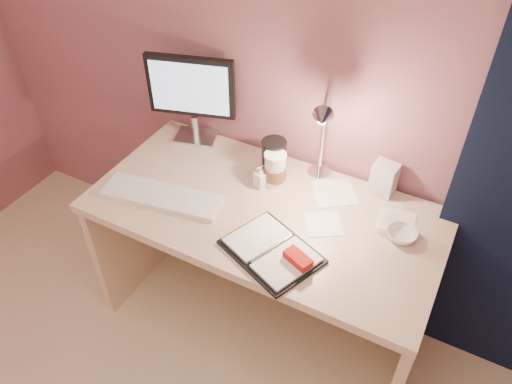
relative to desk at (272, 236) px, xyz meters
The scene contains 14 objects.
desk is the anchor object (origin of this frame).
monitor 0.72m from the desk, 157.92° to the left, with size 0.38×0.19×0.41m.
keyboard 0.51m from the desk, 151.44° to the right, with size 0.49×0.15×0.02m, color white.
planner 0.39m from the desk, 62.89° to the right, with size 0.40×0.36×0.05m.
paper_a 0.34m from the desk, 10.92° to the right, with size 0.13×0.13×0.00m, color white.
paper_b 0.55m from the desk, 11.84° to the left, with size 0.14×0.14×0.00m, color white.
paper_c 0.34m from the desk, 34.02° to the left, with size 0.17×0.17×0.00m, color white.
coffee_cup 0.31m from the desk, 111.94° to the left, with size 0.09×0.09×0.15m.
clear_cup 0.55m from the desk, ahead, with size 0.07×0.07×0.13m, color white.
bowl 0.58m from the desk, ahead, with size 0.11×0.11×0.04m, color white.
lotion_bottle 0.29m from the desk, 151.89° to the left, with size 0.05×0.05×0.10m, color white.
dark_jar 0.34m from the desk, 115.83° to the left, with size 0.10×0.10×0.14m, color black.
product_box 0.54m from the desk, 32.03° to the left, with size 0.10×0.08×0.14m, color silver.
desk_lamp 0.52m from the desk, 56.99° to the left, with size 0.15×0.27×0.43m.
Camera 1 is at (0.65, 0.09, 2.09)m, focal length 35.00 mm.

